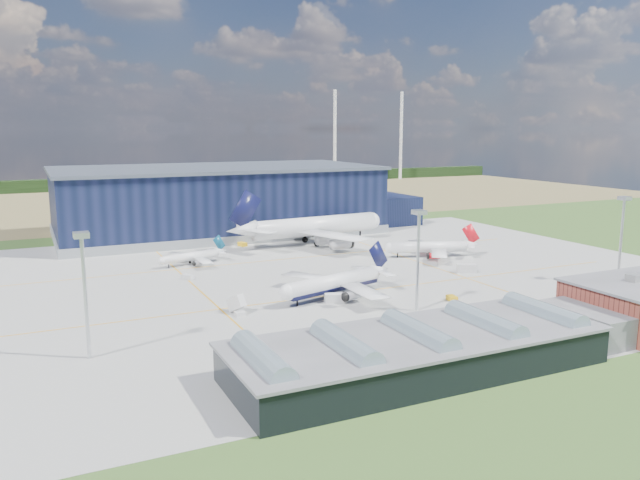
{
  "coord_description": "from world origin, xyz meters",
  "views": [
    {
      "loc": [
        -68.1,
        -143.74,
        40.62
      ],
      "look_at": [
        8.24,
        17.41,
        8.74
      ],
      "focal_mm": 35.0,
      "sensor_mm": 36.0,
      "label": 1
    }
  ],
  "objects_px": {
    "gse_tug_b": "(452,298)",
    "airstair": "(236,307)",
    "airliner_navy": "(333,274)",
    "light_mast_west": "(84,275)",
    "light_mast_east": "(622,225)",
    "airliner_widebody": "(315,216)",
    "light_mast_center": "(418,244)",
    "airliner_regional": "(190,252)",
    "gse_tug_c": "(242,244)",
    "gse_van_a": "(335,298)",
    "car_b": "(510,323)",
    "gse_van_b": "(466,269)",
    "airliner_red": "(428,241)",
    "hangar": "(224,203)",
    "gse_cart_b": "(188,277)"
  },
  "relations": [
    {
      "from": "gse_tug_b",
      "to": "airstair",
      "type": "height_order",
      "value": "airstair"
    },
    {
      "from": "airstair",
      "to": "airliner_navy",
      "type": "bearing_deg",
      "value": -16.71
    },
    {
      "from": "airliner_navy",
      "to": "airstair",
      "type": "relative_size",
      "value": 8.08
    },
    {
      "from": "light_mast_west",
      "to": "gse_tug_b",
      "type": "relative_size",
      "value": 8.15
    },
    {
      "from": "light_mast_east",
      "to": "airliner_widebody",
      "type": "bearing_deg",
      "value": 120.83
    },
    {
      "from": "light_mast_center",
      "to": "light_mast_east",
      "type": "distance_m",
      "value": 65.0
    },
    {
      "from": "airliner_regional",
      "to": "airstair",
      "type": "xyz_separation_m",
      "value": [
        -2.99,
        -54.35,
        -2.41
      ]
    },
    {
      "from": "light_mast_east",
      "to": "gse_tug_c",
      "type": "bearing_deg",
      "value": 129.47
    },
    {
      "from": "airliner_widebody",
      "to": "gse_van_a",
      "type": "relative_size",
      "value": 12.1
    },
    {
      "from": "gse_tug_c",
      "to": "car_b",
      "type": "relative_size",
      "value": 0.81
    },
    {
      "from": "light_mast_east",
      "to": "airliner_navy",
      "type": "bearing_deg",
      "value": 166.87
    },
    {
      "from": "gse_van_b",
      "to": "airstair",
      "type": "relative_size",
      "value": 1.21
    },
    {
      "from": "airliner_red",
      "to": "hangar",
      "type": "bearing_deg",
      "value": -41.03
    },
    {
      "from": "airliner_widebody",
      "to": "car_b",
      "type": "bearing_deg",
      "value": -97.01
    },
    {
      "from": "light_mast_east",
      "to": "gse_cart_b",
      "type": "height_order",
      "value": "light_mast_east"
    },
    {
      "from": "gse_tug_c",
      "to": "gse_van_a",
      "type": "bearing_deg",
      "value": -109.36
    },
    {
      "from": "airliner_regional",
      "to": "car_b",
      "type": "height_order",
      "value": "airliner_regional"
    },
    {
      "from": "light_mast_center",
      "to": "gse_cart_b",
      "type": "relative_size",
      "value": 7.19
    },
    {
      "from": "gse_cart_b",
      "to": "airstair",
      "type": "relative_size",
      "value": 0.71
    },
    {
      "from": "airliner_red",
      "to": "light_mast_west",
      "type": "bearing_deg",
      "value": 43.21
    },
    {
      "from": "light_mast_east",
      "to": "car_b",
      "type": "relative_size",
      "value": 5.7
    },
    {
      "from": "gse_van_b",
      "to": "light_mast_east",
      "type": "bearing_deg",
      "value": -101.83
    },
    {
      "from": "gse_tug_b",
      "to": "light_mast_center",
      "type": "bearing_deg",
      "value": -155.38
    },
    {
      "from": "gse_van_b",
      "to": "airstair",
      "type": "height_order",
      "value": "airstair"
    },
    {
      "from": "airliner_red",
      "to": "gse_cart_b",
      "type": "distance_m",
      "value": 77.09
    },
    {
      "from": "airliner_navy",
      "to": "airstair",
      "type": "distance_m",
      "value": 25.82
    },
    {
      "from": "gse_tug_c",
      "to": "gse_cart_b",
      "type": "xyz_separation_m",
      "value": [
        -29.08,
        -40.61,
        -0.02
      ]
    },
    {
      "from": "hangar",
      "to": "airliner_regional",
      "type": "xyz_separation_m",
      "value": [
        -27.31,
        -54.8,
        -7.77
      ]
    },
    {
      "from": "airliner_widebody",
      "to": "gse_van_b",
      "type": "bearing_deg",
      "value": -76.72
    },
    {
      "from": "airliner_red",
      "to": "airliner_widebody",
      "type": "xyz_separation_m",
      "value": [
        -22.81,
        36.58,
        4.84
      ]
    },
    {
      "from": "gse_van_b",
      "to": "airstair",
      "type": "distance_m",
      "value": 72.32
    },
    {
      "from": "airliner_navy",
      "to": "gse_van_a",
      "type": "height_order",
      "value": "airliner_navy"
    },
    {
      "from": "airliner_red",
      "to": "gse_van_a",
      "type": "relative_size",
      "value": 6.26
    },
    {
      "from": "airliner_navy",
      "to": "airliner_widebody",
      "type": "relative_size",
      "value": 0.59
    },
    {
      "from": "hangar",
      "to": "airstair",
      "type": "bearing_deg",
      "value": -105.51
    },
    {
      "from": "light_mast_center",
      "to": "airliner_navy",
      "type": "xyz_separation_m",
      "value": [
        -12.16,
        18.0,
        -9.53
      ]
    },
    {
      "from": "airliner_red",
      "to": "gse_tug_c",
      "type": "relative_size",
      "value": 9.74
    },
    {
      "from": "airliner_regional",
      "to": "gse_cart_b",
      "type": "distance_m",
      "value": 19.62
    },
    {
      "from": "airliner_regional",
      "to": "gse_van_a",
      "type": "relative_size",
      "value": 4.64
    },
    {
      "from": "hangar",
      "to": "airliner_regional",
      "type": "height_order",
      "value": "hangar"
    },
    {
      "from": "light_mast_center",
      "to": "gse_van_a",
      "type": "relative_size",
      "value": 4.52
    },
    {
      "from": "light_mast_west",
      "to": "airliner_regional",
      "type": "distance_m",
      "value": 79.34
    },
    {
      "from": "airliner_regional",
      "to": "car_b",
      "type": "xyz_separation_m",
      "value": [
        45.49,
        -88.0,
        -3.18
      ]
    },
    {
      "from": "gse_tug_c",
      "to": "airliner_red",
      "type": "bearing_deg",
      "value": -59.56
    },
    {
      "from": "gse_cart_b",
      "to": "gse_tug_c",
      "type": "bearing_deg",
      "value": 13.44
    },
    {
      "from": "airliner_red",
      "to": "gse_van_b",
      "type": "relative_size",
      "value": 5.87
    },
    {
      "from": "light_mast_east",
      "to": "airliner_red",
      "type": "relative_size",
      "value": 0.72
    },
    {
      "from": "light_mast_west",
      "to": "light_mast_east",
      "type": "xyz_separation_m",
      "value": [
        135.0,
        0.0,
        0.0
      ]
    },
    {
      "from": "gse_cart_b",
      "to": "gse_tug_b",
      "type": "bearing_deg",
      "value": -83.66
    },
    {
      "from": "airliner_widebody",
      "to": "gse_cart_b",
      "type": "distance_m",
      "value": 64.37
    }
  ]
}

